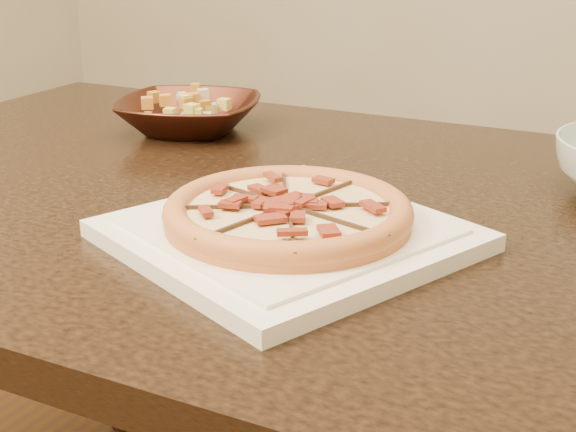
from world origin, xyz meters
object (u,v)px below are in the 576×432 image
object	(u,v)px
plate	(288,234)
pizza	(288,212)
bronze_bowl	(189,115)
dining_table	(275,271)

from	to	relation	value
plate	pizza	bearing A→B (deg)	105.64
plate	bronze_bowl	bearing A→B (deg)	137.69
pizza	bronze_bowl	xyz separation A→B (m)	(-0.35, 0.32, -0.01)
dining_table	plate	distance (m)	0.21
pizza	bronze_bowl	distance (m)	0.48
plate	pizza	xyz separation A→B (m)	(-0.00, 0.00, 0.02)
plate	pizza	world-z (taller)	pizza
dining_table	plate	xyz separation A→B (m)	(0.10, -0.14, 0.12)
dining_table	bronze_bowl	size ratio (longest dim) A/B	6.46
plate	bronze_bowl	distance (m)	0.48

